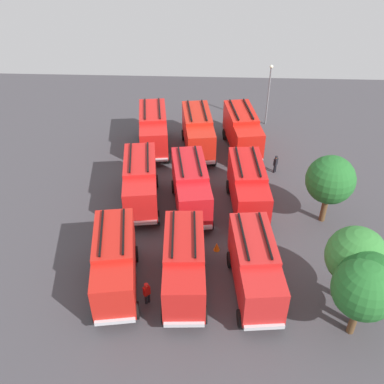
% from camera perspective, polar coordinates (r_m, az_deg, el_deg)
% --- Properties ---
extents(ground_plane, '(55.07, 55.07, 0.00)m').
position_cam_1_polar(ground_plane, '(36.05, -0.00, -1.79)').
color(ground_plane, '#423F44').
extents(fire_truck_0, '(7.46, 3.52, 3.88)m').
position_cam_1_polar(fire_truck_0, '(42.66, -5.01, 8.09)').
color(fire_truck_0, red).
rests_on(fire_truck_0, ground).
extents(fire_truck_1, '(7.45, 3.50, 3.88)m').
position_cam_1_polar(fire_truck_1, '(35.30, -6.67, 1.33)').
color(fire_truck_1, red).
rests_on(fire_truck_1, ground).
extents(fire_truck_2, '(7.49, 3.65, 3.88)m').
position_cam_1_polar(fire_truck_2, '(28.69, -9.95, -8.91)').
color(fire_truck_2, red).
rests_on(fire_truck_2, ground).
extents(fire_truck_3, '(7.47, 3.55, 3.88)m').
position_cam_1_polar(fire_truck_3, '(42.13, 0.78, 7.85)').
color(fire_truck_3, red).
rests_on(fire_truck_3, ground).
extents(fire_truck_4, '(7.49, 3.64, 3.88)m').
position_cam_1_polar(fire_truck_4, '(34.58, -0.13, 0.79)').
color(fire_truck_4, red).
rests_on(fire_truck_4, ground).
extents(fire_truck_5, '(7.32, 3.07, 3.88)m').
position_cam_1_polar(fire_truck_5, '(28.14, -1.02, -9.31)').
color(fire_truck_5, red).
rests_on(fire_truck_5, ground).
extents(fire_truck_6, '(7.50, 3.70, 3.88)m').
position_cam_1_polar(fire_truck_6, '(42.61, 6.53, 7.96)').
color(fire_truck_6, red).
rests_on(fire_truck_6, ground).
extents(fire_truck_7, '(7.37, 3.20, 3.88)m').
position_cam_1_polar(fire_truck_7, '(34.81, 7.24, 0.72)').
color(fire_truck_7, red).
rests_on(fire_truck_7, ground).
extents(fire_truck_8, '(7.41, 3.35, 3.88)m').
position_cam_1_polar(fire_truck_8, '(28.29, 8.15, -9.48)').
color(fire_truck_8, red).
rests_on(fire_truck_8, ground).
extents(firefighter_0, '(0.44, 0.28, 1.66)m').
position_cam_1_polar(firefighter_0, '(46.52, 2.13, 9.04)').
color(firefighter_0, black).
rests_on(firefighter_0, ground).
extents(firefighter_1, '(0.46, 0.47, 1.69)m').
position_cam_1_polar(firefighter_1, '(28.33, -5.85, -12.78)').
color(firefighter_1, black).
rests_on(firefighter_1, ground).
extents(firefighter_2, '(0.48, 0.44, 1.65)m').
position_cam_1_polar(firefighter_2, '(40.27, 10.73, 3.65)').
color(firefighter_2, black).
rests_on(firefighter_2, ground).
extents(tree_0, '(3.64, 3.64, 5.65)m').
position_cam_1_polar(tree_0, '(33.92, 17.44, 1.48)').
color(tree_0, brown).
rests_on(tree_0, ground).
extents(tree_1, '(3.63, 3.63, 5.63)m').
position_cam_1_polar(tree_1, '(28.03, 20.40, -7.81)').
color(tree_1, brown).
rests_on(tree_1, ground).
extents(tree_2, '(3.52, 3.52, 5.46)m').
position_cam_1_polar(tree_2, '(26.92, 21.63, -10.73)').
color(tree_2, brown).
rests_on(tree_2, ground).
extents(tree_3, '(3.57, 3.57, 5.53)m').
position_cam_1_polar(tree_3, '(26.40, 21.33, -11.62)').
color(tree_3, brown).
rests_on(tree_3, ground).
extents(traffic_cone_0, '(0.47, 0.47, 0.67)m').
position_cam_1_polar(traffic_cone_0, '(31.98, 3.21, -7.03)').
color(traffic_cone_0, '#F2600C').
rests_on(traffic_cone_0, ground).
extents(lamppost, '(0.36, 0.36, 6.52)m').
position_cam_1_polar(lamppost, '(47.11, 9.89, 12.79)').
color(lamppost, slate).
rests_on(lamppost, ground).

